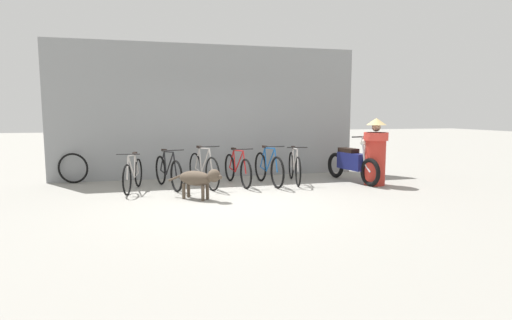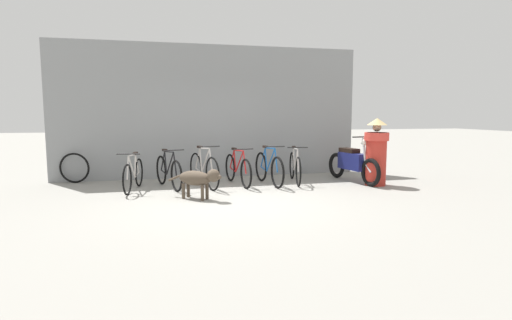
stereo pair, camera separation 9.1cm
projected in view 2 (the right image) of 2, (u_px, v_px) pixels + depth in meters
ground_plane at (232, 201)px, 7.36m from camera, size 60.00×60.00×0.00m
shop_wall_back at (211, 112)px, 10.10m from camera, size 7.69×0.20×3.31m
bicycle_0 at (133, 174)px, 8.36m from camera, size 0.46×1.57×0.82m
bicycle_1 at (168, 172)px, 8.64m from camera, size 0.60×1.62×0.86m
bicycle_2 at (204, 170)px, 8.74m from camera, size 0.56×1.65×0.93m
bicycle_3 at (238, 169)px, 9.04m from camera, size 0.46×1.72×0.85m
bicycle_4 at (269, 168)px, 9.04m from camera, size 0.46×1.69×0.91m
bicycle_5 at (295, 167)px, 9.32m from camera, size 0.47×1.70×0.87m
motorcycle at (353, 163)px, 9.41m from camera, size 0.58×1.95×1.10m
stray_dog at (198, 178)px, 7.48m from camera, size 0.98×0.85×0.60m
person_in_robes at (376, 152)px, 8.94m from camera, size 0.66×0.66×1.51m
spare_tire_left at (74, 168)px, 9.26m from camera, size 0.70×0.22×0.71m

